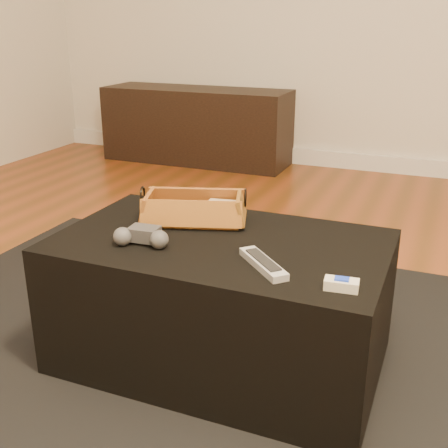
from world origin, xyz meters
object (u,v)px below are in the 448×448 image
at_px(silver_remote, 263,263).
at_px(media_cabinet, 197,126).
at_px(game_controller, 142,236).
at_px(cream_gadget, 341,284).
at_px(wicker_basket, 194,210).
at_px(tv_remote, 188,217).
at_px(ottoman, 221,301).

bearing_deg(silver_remote, media_cabinet, 118.67).
relative_size(game_controller, cream_gadget, 2.00).
height_order(game_controller, cream_gadget, game_controller).
bearing_deg(game_controller, cream_gadget, -5.93).
relative_size(media_cabinet, wicker_basket, 3.83).
bearing_deg(cream_gadget, tv_remote, 152.99).
bearing_deg(cream_gadget, silver_remote, 166.95).
bearing_deg(ottoman, tv_remote, 148.60).
bearing_deg(silver_remote, tv_remote, 145.29).
bearing_deg(ottoman, wicker_basket, 141.82).
height_order(tv_remote, cream_gadget, same).
bearing_deg(cream_gadget, game_controller, 174.07).
height_order(media_cabinet, silver_remote, media_cabinet).
bearing_deg(cream_gadget, ottoman, 154.75).
bearing_deg(wicker_basket, game_controller, -102.99).
distance_m(media_cabinet, tv_remote, 2.60).
distance_m(ottoman, tv_remote, 0.29).
relative_size(ottoman, wicker_basket, 2.67).
xyz_separation_m(media_cabinet, cream_gadget, (1.64, -2.65, 0.16)).
bearing_deg(media_cabinet, silver_remote, -61.33).
bearing_deg(media_cabinet, game_controller, -68.10).
distance_m(game_controller, silver_remote, 0.38).
xyz_separation_m(ottoman, game_controller, (-0.20, -0.13, 0.24)).
bearing_deg(ottoman, cream_gadget, -25.25).
xyz_separation_m(game_controller, cream_gadget, (0.60, -0.06, -0.01)).
bearing_deg(wicker_basket, media_cabinet, 115.02).
height_order(ottoman, cream_gadget, cream_gadget).
distance_m(tv_remote, game_controller, 0.23).
bearing_deg(wicker_basket, ottoman, -38.18).
height_order(wicker_basket, cream_gadget, wicker_basket).
relative_size(media_cabinet, silver_remote, 7.89).
height_order(tv_remote, wicker_basket, wicker_basket).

